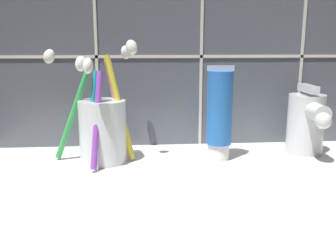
# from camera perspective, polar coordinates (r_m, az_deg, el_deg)

# --- Properties ---
(sink_counter) EXTENTS (0.73, 0.38, 0.02)m
(sink_counter) POSITION_cam_1_polar(r_m,az_deg,el_deg) (0.52, 6.16, -9.19)
(sink_counter) COLOR silver
(sink_counter) RESTS_ON ground
(tile_wall_backsplash) EXTENTS (0.83, 0.02, 0.47)m
(tile_wall_backsplash) POSITION_cam_1_polar(r_m,az_deg,el_deg) (0.67, 3.50, 15.36)
(tile_wall_backsplash) COLOR #4C515B
(tile_wall_backsplash) RESTS_ON ground
(toothbrush_cup) EXTENTS (0.15, 0.13, 0.19)m
(toothbrush_cup) POSITION_cam_1_polar(r_m,az_deg,el_deg) (0.58, -9.97, -0.08)
(toothbrush_cup) COLOR silver
(toothbrush_cup) RESTS_ON sink_counter
(toothpaste_tube) EXTENTS (0.04, 0.04, 0.15)m
(toothpaste_tube) POSITION_cam_1_polar(r_m,az_deg,el_deg) (0.59, 7.84, 1.87)
(toothpaste_tube) COLOR white
(toothpaste_tube) RESTS_ON sink_counter
(sink_faucet) EXTENTS (0.06, 0.11, 0.11)m
(sink_faucet) POSITION_cam_1_polar(r_m,az_deg,el_deg) (0.66, 20.42, 0.63)
(sink_faucet) COLOR silver
(sink_faucet) RESTS_ON sink_counter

